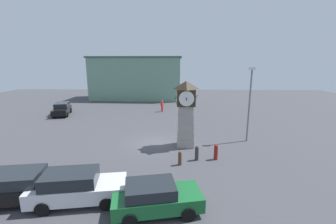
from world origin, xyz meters
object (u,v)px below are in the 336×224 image
object	(u,v)px
car_navy_sedan	(21,186)
car_near_tower	(77,187)
bollard_far_row	(180,158)
pedestrian_near_bench	(162,105)
street_lamp_near_road	(250,99)
bollard_mid_row	(197,153)
car_far_lot	(62,109)
bollard_near_tower	(216,152)
car_by_building	(155,197)
clock_tower	(186,112)

from	to	relation	value
car_navy_sedan	car_near_tower	bearing A→B (deg)	-1.47
bollard_far_row	pedestrian_near_bench	bearing A→B (deg)	96.88
car_navy_sedan	street_lamp_near_road	bearing A→B (deg)	32.67
bollard_far_row	pedestrian_near_bench	world-z (taller)	pedestrian_near_bench
bollard_mid_row	car_near_tower	distance (m)	8.14
car_near_tower	car_far_lot	xyz separation A→B (m)	(-9.77, 18.49, -0.02)
bollard_mid_row	street_lamp_near_road	bearing A→B (deg)	40.25
bollard_near_tower	car_far_lot	size ratio (longest dim) A/B	0.25
pedestrian_near_bench	car_near_tower	bearing A→B (deg)	-98.83
car_by_building	pedestrian_near_bench	distance (m)	21.36
car_by_building	car_far_lot	world-z (taller)	car_far_lot
clock_tower	car_far_lot	bearing A→B (deg)	145.42
bollard_mid_row	bollard_far_row	bearing A→B (deg)	-147.17
bollard_near_tower	bollard_far_row	distance (m)	2.74
bollard_far_row	car_by_building	bearing A→B (deg)	-104.63
car_far_lot	pedestrian_near_bench	size ratio (longest dim) A/B	2.75
car_by_building	bollard_mid_row	bearing A→B (deg)	66.29
clock_tower	bollard_near_tower	bearing A→B (deg)	-52.45
car_near_tower	pedestrian_near_bench	bearing A→B (deg)	81.17
car_near_tower	car_far_lot	bearing A→B (deg)	117.86
bollard_mid_row	car_far_lot	xyz separation A→B (m)	(-16.19, 13.49, 0.26)
clock_tower	bollard_mid_row	bearing A→B (deg)	-76.51
clock_tower	car_by_building	size ratio (longest dim) A/B	1.24
bollard_mid_row	bollard_far_row	distance (m)	1.44
bollard_near_tower	car_far_lot	distance (m)	22.05
bollard_near_tower	car_far_lot	xyz separation A→B (m)	(-17.56, 13.35, 0.22)
bollard_near_tower	street_lamp_near_road	size ratio (longest dim) A/B	0.18
bollard_far_row	car_far_lot	bearing A→B (deg)	136.38
bollard_far_row	clock_tower	bearing A→B (deg)	81.39
bollard_far_row	car_navy_sedan	world-z (taller)	car_navy_sedan
car_navy_sedan	car_near_tower	xyz separation A→B (m)	(2.81, -0.07, 0.03)
bollard_mid_row	bollard_far_row	world-z (taller)	bollard_mid_row
bollard_far_row	street_lamp_near_road	distance (m)	8.36
bollard_mid_row	car_by_building	bearing A→B (deg)	-113.71
car_navy_sedan	street_lamp_near_road	distance (m)	16.92
street_lamp_near_road	car_navy_sedan	bearing A→B (deg)	-147.33
car_navy_sedan	pedestrian_near_bench	distance (m)	21.49
car_near_tower	car_far_lot	distance (m)	20.92
bollard_mid_row	pedestrian_near_bench	world-z (taller)	pedestrian_near_bench
bollard_mid_row	car_far_lot	distance (m)	21.07
bollard_far_row	car_navy_sedan	bearing A→B (deg)	-152.63
bollard_near_tower	bollard_mid_row	distance (m)	1.38
car_by_building	car_far_lot	bearing A→B (deg)	125.59
bollard_mid_row	car_far_lot	world-z (taller)	car_far_lot
bollard_near_tower	pedestrian_near_bench	distance (m)	16.21
car_far_lot	street_lamp_near_road	world-z (taller)	street_lamp_near_road
bollard_near_tower	car_far_lot	world-z (taller)	car_far_lot
pedestrian_near_bench	car_by_building	bearing A→B (deg)	-88.08
bollard_far_row	car_by_building	xyz separation A→B (m)	(-1.27, -4.88, 0.25)
street_lamp_near_road	car_far_lot	bearing A→B (deg)	155.82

